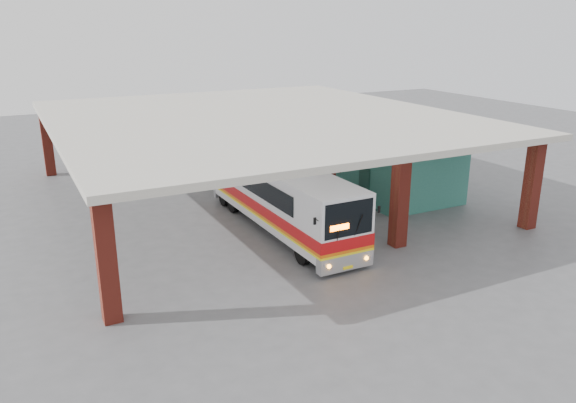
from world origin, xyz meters
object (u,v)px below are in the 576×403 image
(coach_bus, at_px, (281,196))
(pedestrian, at_px, (401,219))
(red_chair, at_px, (320,183))
(motorcycle, at_px, (341,209))

(coach_bus, bearing_deg, pedestrian, -34.08)
(pedestrian, bearing_deg, coach_bus, -62.01)
(coach_bus, bearing_deg, red_chair, 44.43)
(motorcycle, xyz_separation_m, pedestrian, (1.31, -3.12, 0.27))
(coach_bus, height_order, motorcycle, coach_bus)
(red_chair, bearing_deg, motorcycle, -128.80)
(pedestrian, distance_m, red_chair, 8.26)
(pedestrian, bearing_deg, motorcycle, -95.67)
(red_chair, bearing_deg, coach_bus, -154.94)
(coach_bus, bearing_deg, motorcycle, -0.34)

